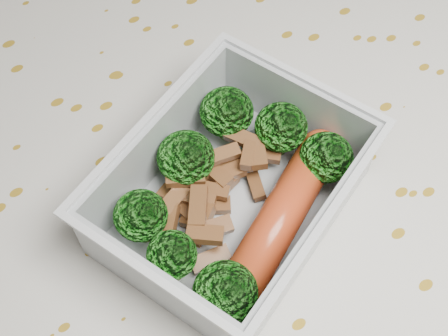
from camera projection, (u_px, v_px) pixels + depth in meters
dining_table at (221, 256)px, 0.48m from camera, size 1.40×0.90×0.75m
tablecloth at (221, 227)px, 0.43m from camera, size 1.46×0.96×0.19m
lunch_container at (232, 196)px, 0.38m from camera, size 0.19×0.17×0.06m
broccoli_florets at (227, 182)px, 0.38m from camera, size 0.15×0.14×0.04m
meat_pile at (211, 190)px, 0.39m from camera, size 0.10×0.08×0.03m
sausage at (280, 218)px, 0.37m from camera, size 0.13×0.08×0.03m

